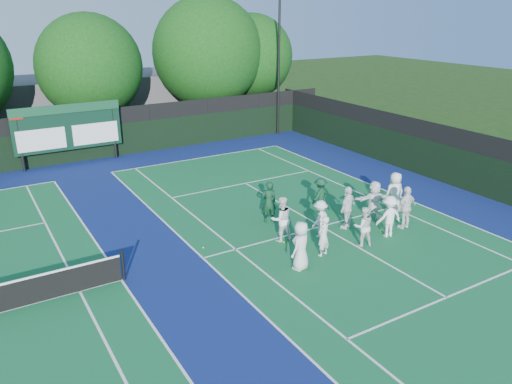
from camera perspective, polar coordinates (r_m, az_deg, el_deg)
ground at (r=20.47m, az=9.20°, el=-4.91°), size 120.00×120.00×0.00m
court_apron at (r=18.36m, az=-7.56°, el=-7.91°), size 34.00×32.00×0.01m
near_court at (r=21.16m, az=7.47°, el=-3.92°), size 11.05×23.85×0.01m
back_fence at (r=31.46m, az=-18.89°, el=5.84°), size 34.00×0.08×3.00m
divider_fence_right at (r=26.97m, az=22.84°, el=3.04°), size 0.08×32.00×3.00m
scoreboard at (r=30.70m, az=-20.73°, el=6.88°), size 6.00×0.21×3.55m
clubhouse at (r=39.88m, az=-16.02°, el=9.96°), size 18.00×6.00×4.00m
light_pole_right at (r=35.71m, az=2.65°, el=16.54°), size 1.20×0.30×10.12m
tree_c at (r=34.66m, az=-18.24°, el=13.19°), size 6.68×6.68×8.44m
tree_d at (r=37.43m, az=-5.35°, el=15.30°), size 7.91×7.91×9.58m
tree_e at (r=39.16m, az=-0.42°, el=15.05°), size 6.25×6.25×8.34m
tennis_ball_0 at (r=19.60m, az=3.19°, el=-5.74°), size 0.07×0.07×0.07m
tennis_ball_1 at (r=21.62m, az=10.14°, el=-3.46°), size 0.07×0.07×0.07m
tennis_ball_2 at (r=21.22m, az=14.11°, el=-4.24°), size 0.07×0.07×0.07m
tennis_ball_3 at (r=19.26m, az=-6.05°, el=-6.33°), size 0.07×0.07×0.07m
tennis_ball_4 at (r=22.09m, az=3.56°, el=-2.64°), size 0.07×0.07×0.07m
tennis_ball_5 at (r=22.38m, az=14.37°, el=-2.96°), size 0.07×0.07×0.07m
player_front_0 at (r=17.44m, az=5.15°, el=-6.13°), size 1.03×0.88×1.78m
player_front_1 at (r=18.50m, az=7.72°, el=-5.00°), size 0.65×0.52×1.56m
player_front_2 at (r=19.51m, az=12.15°, el=-3.86°), size 0.94×0.84×1.59m
player_front_3 at (r=20.50m, az=14.95°, el=-2.71°), size 1.19×0.79×1.71m
player_front_4 at (r=21.43m, az=16.79°, el=-1.71°), size 1.09×0.50×1.83m
player_back_0 at (r=19.46m, az=2.91°, el=-3.10°), size 0.99×0.83×1.82m
player_back_1 at (r=19.97m, az=7.34°, el=-3.06°), size 1.13×0.88×1.54m
player_back_2 at (r=20.87m, az=10.43°, el=-1.75°), size 1.16×0.81×1.83m
player_back_3 at (r=21.88m, az=13.32°, el=-0.98°), size 1.73×1.05×1.78m
player_back_4 at (r=22.94m, az=15.56°, el=-0.08°), size 1.00×0.75×1.87m
coach_left at (r=21.12m, az=1.46°, el=-1.15°), size 0.74×0.57×1.81m
coach_right at (r=22.40m, az=7.34°, el=-0.35°), size 1.15×0.87×1.58m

